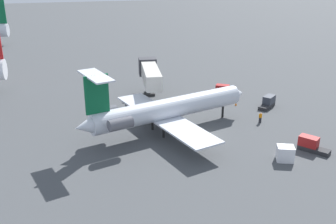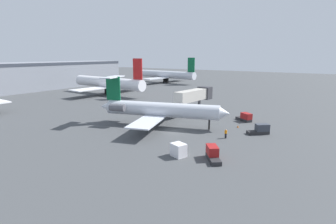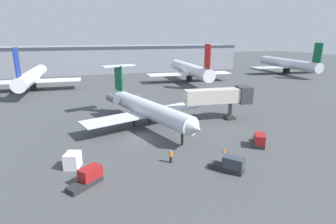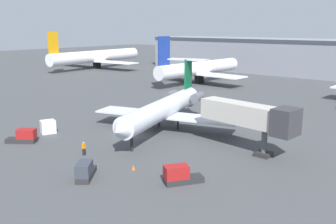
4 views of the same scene
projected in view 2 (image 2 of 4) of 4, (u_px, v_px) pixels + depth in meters
ground_plane at (174, 132)px, 50.54m from camera, size 400.00×400.00×0.10m
regional_jet at (158, 109)px, 54.26m from camera, size 22.59×27.30×10.01m
jet_bridge at (196, 95)px, 65.81m from camera, size 13.11×4.16×6.37m
ground_crew_marshaller at (226, 134)px, 46.55m from camera, size 0.32×0.44×1.69m
baggage_tug_lead at (213, 154)px, 37.05m from camera, size 4.03×3.54×1.90m
baggage_tug_trailing at (245, 117)px, 58.64m from camera, size 3.29×4.14×1.90m
baggage_tug_spare at (260, 130)px, 49.08m from camera, size 3.63×3.97×1.90m
cargo_container_uld at (179, 150)px, 38.22m from camera, size 2.27×2.49×1.93m
traffic_cone_near at (238, 126)px, 53.52m from camera, size 0.36×0.36×0.55m
parked_airliner_centre at (108, 83)px, 98.15m from camera, size 29.76×35.21×13.37m
parked_airliner_east_mid at (166, 75)px, 140.11m from camera, size 31.23×36.82×13.24m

